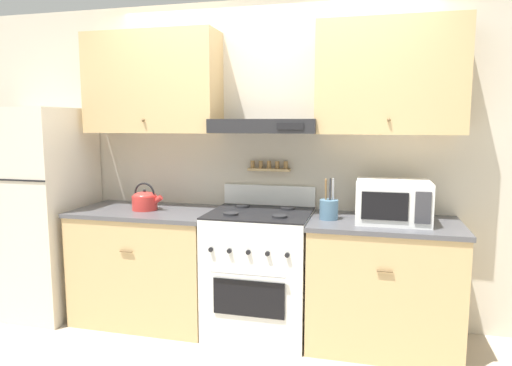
# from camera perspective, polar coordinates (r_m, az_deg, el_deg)

# --- Properties ---
(ground_plane) EXTENTS (16.00, 16.00, 0.00)m
(ground_plane) POSITION_cam_1_polar(r_m,az_deg,el_deg) (3.41, -0.93, -20.28)
(ground_plane) COLOR #B2A38E
(wall_back) EXTENTS (5.20, 0.46, 2.55)m
(wall_back) POSITION_cam_1_polar(r_m,az_deg,el_deg) (3.64, 1.42, 5.99)
(wall_back) COLOR beige
(wall_back) RESTS_ON ground_plane
(counter_left) EXTENTS (1.12, 0.69, 0.91)m
(counter_left) POSITION_cam_1_polar(r_m,az_deg,el_deg) (3.86, -13.28, -9.81)
(counter_left) COLOR tan
(counter_left) RESTS_ON ground_plane
(counter_right) EXTENTS (1.04, 0.69, 0.91)m
(counter_right) POSITION_cam_1_polar(r_m,az_deg,el_deg) (3.45, 15.55, -11.99)
(counter_right) COLOR tan
(counter_right) RESTS_ON ground_plane
(stove_range) EXTENTS (0.75, 0.70, 1.09)m
(stove_range) POSITION_cam_1_polar(r_m,az_deg,el_deg) (3.53, 0.52, -10.98)
(stove_range) COLOR white
(stove_range) RESTS_ON ground_plane
(refrigerator) EXTENTS (0.82, 0.75, 1.71)m
(refrigerator) POSITION_cam_1_polar(r_m,az_deg,el_deg) (4.29, -25.84, -3.11)
(refrigerator) COLOR beige
(refrigerator) RESTS_ON ground_plane
(tea_kettle) EXTENTS (0.25, 0.20, 0.22)m
(tea_kettle) POSITION_cam_1_polar(r_m,az_deg,el_deg) (3.71, -13.71, -2.09)
(tea_kettle) COLOR red
(tea_kettle) RESTS_ON counter_left
(microwave) EXTENTS (0.49, 0.40, 0.29)m
(microwave) POSITION_cam_1_polar(r_m,az_deg,el_deg) (3.30, 16.73, -2.23)
(microwave) COLOR white
(microwave) RESTS_ON counter_right
(utensil_crock) EXTENTS (0.13, 0.13, 0.30)m
(utensil_crock) POSITION_cam_1_polar(r_m,az_deg,el_deg) (3.30, 9.09, -3.21)
(utensil_crock) COLOR slate
(utensil_crock) RESTS_ON counter_right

